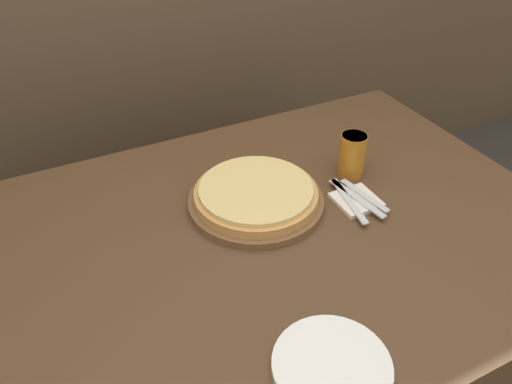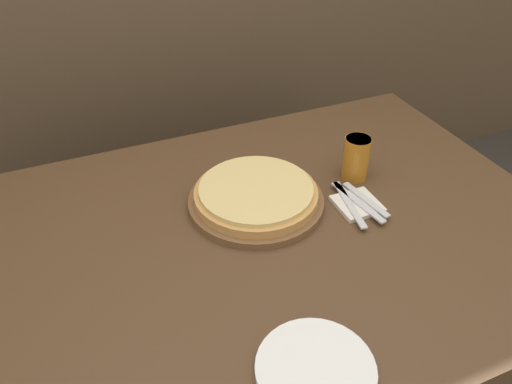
{
  "view_description": "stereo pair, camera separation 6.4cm",
  "coord_description": "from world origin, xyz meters",
  "px_view_note": "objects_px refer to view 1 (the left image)",
  "views": [
    {
      "loc": [
        -0.42,
        -0.81,
        1.58
      ],
      "look_at": [
        0.04,
        0.11,
        0.8
      ],
      "focal_mm": 35.0,
      "sensor_mm": 36.0,
      "label": 1
    },
    {
      "loc": [
        -0.37,
        -0.84,
        1.58
      ],
      "look_at": [
        0.04,
        0.11,
        0.8
      ],
      "focal_mm": 35.0,
      "sensor_mm": 36.0,
      "label": 2
    }
  ],
  "objects_px": {
    "dinner_knife": "(357,198)",
    "fork": "(349,201)",
    "spoon": "(364,195)",
    "beer_glass": "(352,153)",
    "pizza_on_board": "(256,196)",
    "dinner_plate": "(332,366)"
  },
  "relations": [
    {
      "from": "spoon",
      "to": "dinner_knife",
      "type": "bearing_deg",
      "value": 180.0
    },
    {
      "from": "pizza_on_board",
      "to": "beer_glass",
      "type": "height_order",
      "value": "beer_glass"
    },
    {
      "from": "beer_glass",
      "to": "dinner_knife",
      "type": "bearing_deg",
      "value": -117.85
    },
    {
      "from": "pizza_on_board",
      "to": "spoon",
      "type": "height_order",
      "value": "pizza_on_board"
    },
    {
      "from": "spoon",
      "to": "pizza_on_board",
      "type": "bearing_deg",
      "value": 157.27
    },
    {
      "from": "dinner_knife",
      "to": "fork",
      "type": "bearing_deg",
      "value": 180.0
    },
    {
      "from": "pizza_on_board",
      "to": "spoon",
      "type": "distance_m",
      "value": 0.29
    },
    {
      "from": "dinner_knife",
      "to": "spoon",
      "type": "relative_size",
      "value": 1.17
    },
    {
      "from": "pizza_on_board",
      "to": "dinner_plate",
      "type": "distance_m",
      "value": 0.51
    },
    {
      "from": "dinner_plate",
      "to": "fork",
      "type": "xyz_separation_m",
      "value": [
        0.31,
        0.39,
        0.01
      ]
    },
    {
      "from": "dinner_plate",
      "to": "dinner_knife",
      "type": "relative_size",
      "value": 1.12
    },
    {
      "from": "pizza_on_board",
      "to": "dinner_plate",
      "type": "relative_size",
      "value": 1.6
    },
    {
      "from": "pizza_on_board",
      "to": "beer_glass",
      "type": "distance_m",
      "value": 0.31
    },
    {
      "from": "dinner_plate",
      "to": "spoon",
      "type": "xyz_separation_m",
      "value": [
        0.36,
        0.39,
        0.01
      ]
    },
    {
      "from": "fork",
      "to": "spoon",
      "type": "height_order",
      "value": "same"
    },
    {
      "from": "spoon",
      "to": "beer_glass",
      "type": "bearing_deg",
      "value": 72.32
    },
    {
      "from": "beer_glass",
      "to": "dinner_knife",
      "type": "relative_size",
      "value": 0.63
    },
    {
      "from": "dinner_knife",
      "to": "dinner_plate",
      "type": "bearing_deg",
      "value": -130.66
    },
    {
      "from": "dinner_knife",
      "to": "beer_glass",
      "type": "bearing_deg",
      "value": 62.15
    },
    {
      "from": "pizza_on_board",
      "to": "dinner_plate",
      "type": "bearing_deg",
      "value": -100.72
    },
    {
      "from": "dinner_plate",
      "to": "fork",
      "type": "distance_m",
      "value": 0.5
    },
    {
      "from": "dinner_plate",
      "to": "spoon",
      "type": "bearing_deg",
      "value": 47.31
    }
  ]
}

